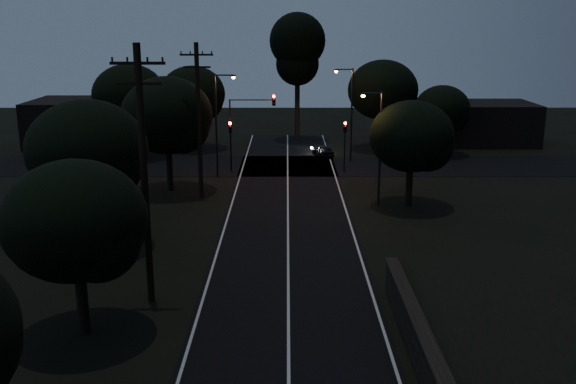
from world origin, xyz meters
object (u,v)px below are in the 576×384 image
object	(u,v)px
streetlight_a	(219,118)
car	(323,151)
tall_pine	(297,48)
signal_left	(231,137)
streetlight_b	(349,108)
utility_pole_far	(199,119)
signal_right	(345,137)
signal_mast	(251,118)
utility_pole_mid	(144,172)
streetlight_c	(378,141)

from	to	relation	value
streetlight_a	car	xyz separation A→B (m)	(8.51, 8.00, -4.11)
tall_pine	car	bearing A→B (deg)	-76.26
signal_left	streetlight_b	bearing A→B (deg)	22.05
utility_pole_far	tall_pine	bearing A→B (deg)	73.07
signal_right	signal_mast	bearing A→B (deg)	179.97
tall_pine	signal_right	size ratio (longest dim) A/B	3.11
utility_pole_far	utility_pole_mid	bearing A→B (deg)	-90.00
tall_pine	signal_mast	bearing A→B (deg)	-104.62
signal_left	streetlight_c	size ratio (longest dim) A/B	0.55
utility_pole_mid	tall_pine	size ratio (longest dim) A/B	0.86
utility_pole_far	car	xyz separation A→B (m)	(9.20, 14.00, -4.96)
utility_pole_mid	streetlight_b	world-z (taller)	utility_pole_mid
utility_pole_far	signal_right	world-z (taller)	utility_pole_far
signal_right	streetlight_c	bearing A→B (deg)	-82.98
utility_pole_mid	streetlight_c	xyz separation A→B (m)	(11.83, 15.00, -1.39)
streetlight_b	car	size ratio (longest dim) A/B	2.61
signal_mast	streetlight_b	bearing A→B (deg)	25.99
tall_pine	streetlight_b	xyz separation A→B (m)	(4.31, -11.00, -4.56)
utility_pole_far	tall_pine	distance (m)	24.33
streetlight_b	tall_pine	bearing A→B (deg)	111.38
signal_left	signal_right	bearing A→B (deg)	0.00
signal_left	car	world-z (taller)	signal_left
signal_mast	streetlight_a	world-z (taller)	streetlight_a
signal_left	car	distance (m)	10.12
signal_right	utility_pole_mid	bearing A→B (deg)	-112.99
utility_pole_far	signal_mast	xyz separation A→B (m)	(3.09, 7.99, -1.15)
signal_mast	car	distance (m)	9.38
streetlight_a	streetlight_b	size ratio (longest dim) A/B	1.00
utility_pole_far	signal_mast	world-z (taller)	utility_pole_far
tall_pine	signal_left	xyz separation A→B (m)	(-5.60, -15.01, -6.36)
utility_pole_far	streetlight_a	world-z (taller)	utility_pole_far
utility_pole_far	signal_left	distance (m)	8.53
tall_pine	signal_mast	world-z (taller)	tall_pine
signal_left	streetlight_b	xyz separation A→B (m)	(9.91, 4.01, 1.80)
signal_left	streetlight_c	distance (m)	14.52
streetlight_a	streetlight_c	size ratio (longest dim) A/B	1.07
signal_left	streetlight_a	size ratio (longest dim) A/B	0.51
streetlight_b	streetlight_a	bearing A→B (deg)	-150.52
streetlight_c	signal_right	bearing A→B (deg)	97.02
car	utility_pole_mid	bearing A→B (deg)	56.36
signal_mast	streetlight_c	world-z (taller)	streetlight_c
tall_pine	signal_mast	size ratio (longest dim) A/B	2.04
utility_pole_far	signal_left	size ratio (longest dim) A/B	2.56
tall_pine	signal_mast	xyz separation A→B (m)	(-3.91, -15.01, -4.85)
utility_pole_mid	signal_mast	distance (m)	25.22
utility_pole_mid	streetlight_b	bearing A→B (deg)	68.70
streetlight_b	utility_pole_far	bearing A→B (deg)	-133.30
streetlight_b	streetlight_c	xyz separation A→B (m)	(0.52, -14.00, -0.29)
signal_right	signal_mast	distance (m)	7.66
streetlight_a	streetlight_b	distance (m)	12.19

